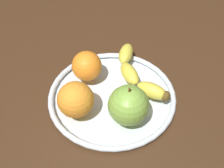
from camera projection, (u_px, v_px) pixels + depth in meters
ground_plane at (112, 104)px, 64.31cm from camera, size 111.77×111.77×4.00cm
fruit_bowl at (112, 96)px, 62.19cm from camera, size 28.71×28.71×1.80cm
banana at (136, 73)px, 63.67cm from camera, size 21.31×7.81×3.36cm
apple at (129, 105)px, 53.93cm from camera, size 8.24×8.24×9.04cm
orange_front_right at (76, 100)px, 55.33cm from camera, size 7.54×7.54×7.54cm
orange_back_right at (87, 66)px, 62.64cm from camera, size 6.92×6.92×6.92cm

